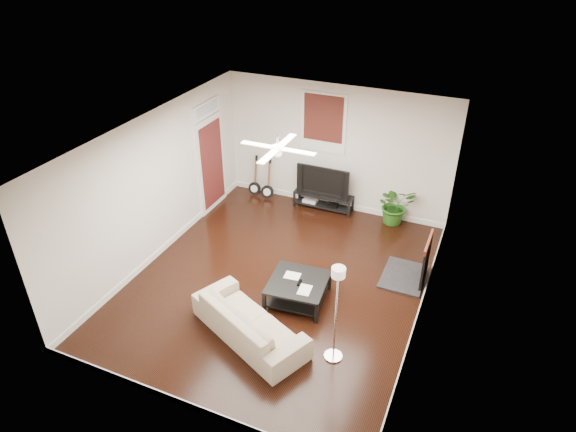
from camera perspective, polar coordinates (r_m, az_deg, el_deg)
name	(u,v)px	position (r m, az deg, el deg)	size (l,w,h in m)	color
room	(279,214)	(8.43, -1.08, 0.17)	(5.01, 6.01, 2.81)	black
brick_accent	(440,217)	(8.74, 16.76, -0.07)	(0.02, 2.20, 2.80)	#9B4732
fireplace	(415,259)	(9.27, 14.15, -4.69)	(0.80, 1.10, 0.92)	black
window_back	(323,123)	(10.79, 4.02, 10.47)	(1.00, 0.06, 1.30)	#3C1A10
door_left	(211,156)	(11.04, -8.72, 6.74)	(0.08, 1.00, 2.50)	white
tv_stand	(323,201)	(11.33, 4.01, 1.68)	(1.33, 0.35, 0.37)	black
tv	(324,180)	(11.10, 4.15, 4.12)	(1.19, 0.16, 0.69)	black
coffee_table	(298,290)	(8.70, 1.12, -8.41)	(0.96, 0.96, 0.40)	black
sofa	(249,321)	(8.00, -4.39, -11.79)	(2.05, 0.80, 0.60)	tan
floor_lamp	(336,315)	(7.32, 5.42, -11.05)	(0.28, 0.28, 1.67)	silver
potted_plant	(395,205)	(10.91, 12.04, 1.23)	(0.77, 0.67, 0.86)	#26601B
guitar_left	(254,177)	(11.77, -3.84, 4.47)	(0.30, 0.21, 0.96)	black
guitar_right	(267,180)	(11.60, -2.36, 4.11)	(0.30, 0.21, 0.96)	black
ceiling_fan	(278,148)	(7.89, -1.16, 7.68)	(1.24, 1.24, 0.32)	white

